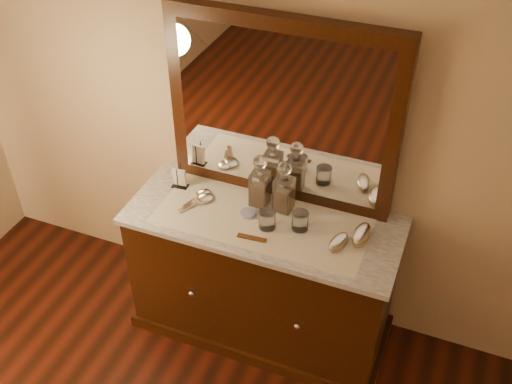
# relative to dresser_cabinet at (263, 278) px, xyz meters

# --- Properties ---
(dresser_cabinet) EXTENTS (1.40, 0.55, 0.82)m
(dresser_cabinet) POSITION_rel_dresser_cabinet_xyz_m (0.00, 0.00, 0.00)
(dresser_cabinet) COLOR black
(dresser_cabinet) RESTS_ON floor
(dresser_plinth) EXTENTS (1.46, 0.59, 0.08)m
(dresser_plinth) POSITION_rel_dresser_cabinet_xyz_m (0.00, 0.00, -0.37)
(dresser_plinth) COLOR black
(dresser_plinth) RESTS_ON floor
(knob_left) EXTENTS (0.04, 0.04, 0.04)m
(knob_left) POSITION_rel_dresser_cabinet_xyz_m (-0.30, -0.28, 0.04)
(knob_left) COLOR silver
(knob_left) RESTS_ON dresser_cabinet
(knob_right) EXTENTS (0.04, 0.04, 0.04)m
(knob_right) POSITION_rel_dresser_cabinet_xyz_m (0.30, -0.28, 0.04)
(knob_right) COLOR silver
(knob_right) RESTS_ON dresser_cabinet
(marble_top) EXTENTS (1.44, 0.59, 0.03)m
(marble_top) POSITION_rel_dresser_cabinet_xyz_m (0.00, 0.00, 0.42)
(marble_top) COLOR white
(marble_top) RESTS_ON dresser_cabinet
(mirror_frame) EXTENTS (1.20, 0.08, 1.00)m
(mirror_frame) POSITION_rel_dresser_cabinet_xyz_m (0.00, 0.25, 0.94)
(mirror_frame) COLOR black
(mirror_frame) RESTS_ON marble_top
(mirror_glass) EXTENTS (1.06, 0.01, 0.86)m
(mirror_glass) POSITION_rel_dresser_cabinet_xyz_m (0.00, 0.21, 0.94)
(mirror_glass) COLOR white
(mirror_glass) RESTS_ON marble_top
(lace_runner) EXTENTS (1.10, 0.45, 0.00)m
(lace_runner) POSITION_rel_dresser_cabinet_xyz_m (0.00, -0.02, 0.44)
(lace_runner) COLOR silver
(lace_runner) RESTS_ON marble_top
(pin_dish) EXTENTS (0.11, 0.11, 0.01)m
(pin_dish) POSITION_rel_dresser_cabinet_xyz_m (-0.08, 0.00, 0.45)
(pin_dish) COLOR white
(pin_dish) RESTS_ON lace_runner
(comb) EXTENTS (0.15, 0.04, 0.01)m
(comb) POSITION_rel_dresser_cabinet_xyz_m (0.00, -0.16, 0.45)
(comb) COLOR brown
(comb) RESTS_ON lace_runner
(napkin_rack) EXTENTS (0.09, 0.06, 0.14)m
(napkin_rack) POSITION_rel_dresser_cabinet_xyz_m (-0.53, 0.09, 0.49)
(napkin_rack) COLOR black
(napkin_rack) RESTS_ON marble_top
(decanter_left) EXTENTS (0.09, 0.09, 0.30)m
(decanter_left) POSITION_rel_dresser_cabinet_xyz_m (-0.06, 0.11, 0.56)
(decanter_left) COLOR brown
(decanter_left) RESTS_ON lace_runner
(decanter_right) EXTENTS (0.10, 0.10, 0.30)m
(decanter_right) POSITION_rel_dresser_cabinet_xyz_m (0.07, 0.11, 0.56)
(decanter_right) COLOR brown
(decanter_right) RESTS_ON lace_runner
(brush_near) EXTENTS (0.10, 0.16, 0.04)m
(brush_near) POSITION_rel_dresser_cabinet_xyz_m (0.41, -0.05, 0.46)
(brush_near) COLOR #97805C
(brush_near) RESTS_ON lace_runner
(brush_far) EXTENTS (0.09, 0.18, 0.05)m
(brush_far) POSITION_rel_dresser_cabinet_xyz_m (0.51, 0.04, 0.47)
(brush_far) COLOR #97805C
(brush_far) RESTS_ON lace_runner
(hand_mirror_outer) EXTENTS (0.11, 0.20, 0.02)m
(hand_mirror_outer) POSITION_rel_dresser_cabinet_xyz_m (-0.38, 0.04, 0.45)
(hand_mirror_outer) COLOR silver
(hand_mirror_outer) RESTS_ON lace_runner
(hand_mirror_inner) EXTENTS (0.16, 0.22, 0.02)m
(hand_mirror_inner) POSITION_rel_dresser_cabinet_xyz_m (-0.36, 0.01, 0.45)
(hand_mirror_inner) COLOR silver
(hand_mirror_inner) RESTS_ON lace_runner
(tumblers) EXTENTS (0.24, 0.14, 0.10)m
(tumblers) POSITION_rel_dresser_cabinet_xyz_m (0.12, -0.03, 0.49)
(tumblers) COLOR white
(tumblers) RESTS_ON lace_runner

